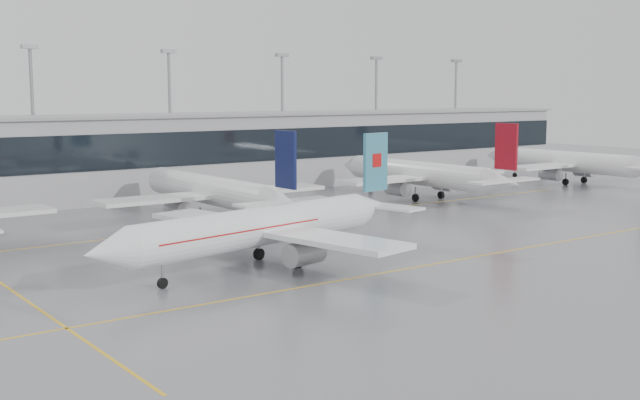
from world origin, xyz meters
TOP-DOWN VIEW (x-y plane):
  - ground at (0.00, 0.00)m, footprint 320.00×320.00m
  - taxi_line_main at (0.00, 0.00)m, footprint 120.00×0.25m
  - taxi_line_north at (0.00, 30.00)m, footprint 120.00×0.25m
  - taxi_line_cross at (-30.00, 15.00)m, footprint 0.25×60.00m
  - terminal at (0.00, 62.00)m, footprint 180.00×15.00m
  - terminal_glass at (0.00, 54.45)m, footprint 180.00×0.20m
  - terminal_roof at (0.00, 62.00)m, footprint 182.00×16.00m
  - light_masts at (0.00, 68.00)m, footprint 156.40×1.00m
  - air_canada_jet at (-8.45, 8.47)m, footprint 36.58×29.63m
  - parked_jet_c at (-0.00, 33.69)m, footprint 29.64×36.96m
  - parked_jet_d at (35.00, 33.69)m, footprint 29.64×36.96m
  - parked_jet_e at (70.00, 33.69)m, footprint 29.64×36.96m

SIDE VIEW (x-z plane):
  - ground at x=0.00m, z-range 0.00..0.00m
  - taxi_line_main at x=0.00m, z-range 0.00..0.01m
  - taxi_line_north at x=0.00m, z-range 0.00..0.01m
  - taxi_line_cross at x=-30.00m, z-range 0.00..0.01m
  - air_canada_jet at x=-8.45m, z-range -2.11..9.44m
  - parked_jet_c at x=0.00m, z-range -2.15..9.57m
  - parked_jet_d at x=35.00m, z-range -2.15..9.57m
  - parked_jet_e at x=70.00m, z-range -2.15..9.57m
  - terminal at x=0.00m, z-range 0.00..12.00m
  - terminal_glass at x=0.00m, z-range 5.00..10.00m
  - terminal_roof at x=0.00m, z-range 12.00..12.40m
  - light_masts at x=0.00m, z-range 2.04..24.64m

